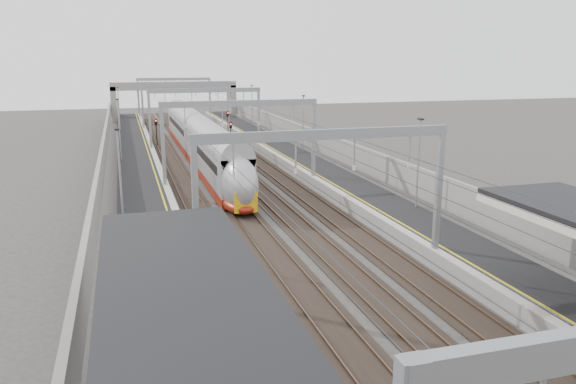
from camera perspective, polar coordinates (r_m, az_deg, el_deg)
platform_left at (r=49.16m, az=-14.59°, el=0.77°), size 4.00×120.00×1.00m
platform_right at (r=52.09m, az=3.26°, el=1.88°), size 4.00×120.00×1.00m
tracks at (r=50.11m, az=-5.39°, el=0.85°), size 11.40×140.00×0.20m
overhead_line at (r=55.64m, az=-6.87°, el=8.42°), size 13.00×140.00×6.60m
overbridge at (r=103.60m, az=-11.47°, el=10.04°), size 22.00×2.20×6.90m
wall_left at (r=48.96m, az=-18.40°, el=1.78°), size 0.30×120.00×3.20m
wall_right at (r=53.03m, az=6.54°, el=3.23°), size 0.30×120.00×3.20m
train at (r=59.62m, az=-8.80°, el=4.68°), size 2.58×47.08×4.09m
signal_green at (r=73.39m, az=-13.24°, el=6.41°), size 0.32×0.32×3.48m
signal_red_near at (r=68.32m, az=-5.84°, el=6.21°), size 0.32×0.32×3.48m
signal_red_far at (r=82.31m, az=-6.14°, el=7.41°), size 0.32×0.32×3.48m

